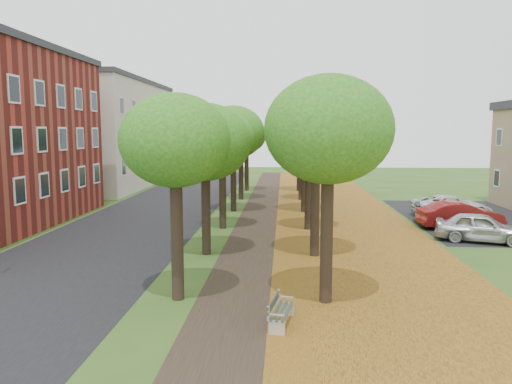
# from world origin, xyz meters

# --- Properties ---
(ground) EXTENTS (120.00, 120.00, 0.00)m
(ground) POSITION_xyz_m (0.00, 0.00, 0.00)
(ground) COLOR #2D4C19
(ground) RESTS_ON ground
(street_asphalt) EXTENTS (8.00, 70.00, 0.01)m
(street_asphalt) POSITION_xyz_m (-7.50, 15.00, 0.00)
(street_asphalt) COLOR black
(street_asphalt) RESTS_ON ground
(footpath) EXTENTS (3.20, 70.00, 0.01)m
(footpath) POSITION_xyz_m (0.00, 15.00, 0.00)
(footpath) COLOR black
(footpath) RESTS_ON ground
(leaf_verge) EXTENTS (7.50, 70.00, 0.01)m
(leaf_verge) POSITION_xyz_m (5.00, 15.00, 0.01)
(leaf_verge) COLOR #9D731C
(leaf_verge) RESTS_ON ground
(parking_lot) EXTENTS (9.00, 16.00, 0.01)m
(parking_lot) POSITION_xyz_m (13.50, 16.00, 0.00)
(parking_lot) COLOR black
(parking_lot) RESTS_ON ground
(tree_row_west) EXTENTS (3.88, 33.88, 6.81)m
(tree_row_west) POSITION_xyz_m (-2.20, 15.00, 5.13)
(tree_row_west) COLOR black
(tree_row_west) RESTS_ON ground
(tree_row_east) EXTENTS (3.88, 33.88, 6.81)m
(tree_row_east) POSITION_xyz_m (2.60, 15.00, 5.13)
(tree_row_east) COLOR black
(tree_row_east) RESTS_ON ground
(building_cream) EXTENTS (10.30, 20.30, 10.40)m
(building_cream) POSITION_xyz_m (-17.00, 33.00, 5.21)
(building_cream) COLOR beige
(building_cream) RESTS_ON ground
(bench) EXTENTS (0.75, 1.68, 0.77)m
(bench) POSITION_xyz_m (1.15, -1.99, 0.40)
(bench) COLOR #2C382F
(bench) RESTS_ON ground
(car_silver) EXTENTS (4.62, 3.04, 1.46)m
(car_silver) POSITION_xyz_m (11.00, 9.22, 0.73)
(car_silver) COLOR #B7B8BD
(car_silver) RESTS_ON ground
(car_red) EXTENTS (4.71, 1.98, 1.51)m
(car_red) POSITION_xyz_m (11.16, 12.67, 0.76)
(car_red) COLOR maroon
(car_red) RESTS_ON ground
(car_grey) EXTENTS (4.58, 2.68, 1.25)m
(car_grey) POSITION_xyz_m (11.18, 13.91, 0.62)
(car_grey) COLOR #37373C
(car_grey) RESTS_ON ground
(car_white) EXTENTS (4.93, 2.31, 1.36)m
(car_white) POSITION_xyz_m (12.00, 16.74, 0.68)
(car_white) COLOR silver
(car_white) RESTS_ON ground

